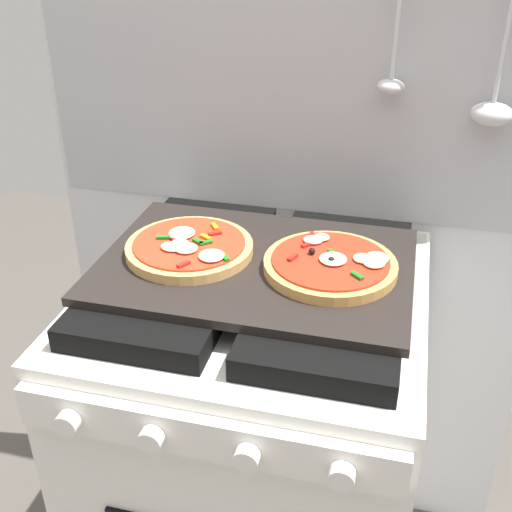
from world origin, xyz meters
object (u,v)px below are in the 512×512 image
at_px(stove, 256,453).
at_px(baking_tray, 256,265).
at_px(pizza_right, 331,264).
at_px(pizza_left, 189,248).

xyz_separation_m(stove, baking_tray, (0.00, 0.00, 0.46)).
xyz_separation_m(stove, pizza_right, (0.13, 0.00, 0.48)).
height_order(pizza_left, pizza_right, pizza_right).
bearing_deg(baking_tray, stove, -90.00).
height_order(stove, baking_tray, baking_tray).
relative_size(baking_tray, pizza_right, 2.39).
bearing_deg(pizza_left, baking_tray, 1.84).
relative_size(baking_tray, pizza_left, 2.39).
distance_m(baking_tray, pizza_right, 0.13).
relative_size(stove, baking_tray, 1.67).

